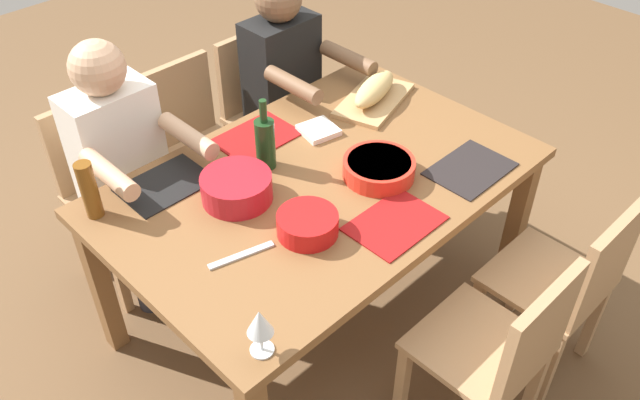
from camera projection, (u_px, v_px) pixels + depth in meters
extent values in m
plane|color=brown|center=(320.00, 308.00, 2.96)|extent=(8.00, 8.00, 0.00)
cube|color=brown|center=(320.00, 182.00, 2.49)|extent=(1.61, 1.06, 0.04)
cube|color=brown|center=(517.00, 221.00, 2.88)|extent=(0.07, 0.07, 0.70)
cube|color=brown|center=(101.00, 285.00, 2.59)|extent=(0.07, 0.07, 0.70)
cube|color=brown|center=(359.00, 135.00, 3.39)|extent=(0.07, 0.07, 0.70)
cube|color=#A87F56|center=(546.00, 279.00, 2.49)|extent=(0.40, 0.40, 0.03)
cube|color=#A87F56|center=(607.00, 264.00, 2.26)|extent=(0.38, 0.04, 0.40)
cube|color=#A87F56|center=(473.00, 318.00, 2.64)|extent=(0.04, 0.04, 0.42)
cube|color=#A87F56|center=(520.00, 274.00, 2.82)|extent=(0.04, 0.04, 0.42)
cube|color=#A87F56|center=(549.00, 368.00, 2.45)|extent=(0.04, 0.04, 0.42)
cube|color=#A87F56|center=(594.00, 318.00, 2.64)|extent=(0.04, 0.04, 0.42)
cube|color=#A87F56|center=(205.00, 157.00, 3.09)|extent=(0.40, 0.40, 0.03)
cube|color=#A87F56|center=(176.00, 103.00, 3.06)|extent=(0.38, 0.04, 0.40)
cube|color=#A87F56|center=(259.00, 194.00, 3.24)|extent=(0.04, 0.04, 0.42)
cube|color=#A87F56|center=(203.00, 227.00, 3.05)|extent=(0.04, 0.04, 0.42)
cube|color=#A87F56|center=(216.00, 164.00, 3.42)|extent=(0.04, 0.04, 0.42)
cube|color=#A87F56|center=(161.00, 194.00, 3.24)|extent=(0.04, 0.04, 0.42)
cube|color=#A87F56|center=(123.00, 199.00, 2.86)|extent=(0.40, 0.40, 0.03)
cube|color=#A87F56|center=(90.00, 141.00, 2.82)|extent=(0.38, 0.04, 0.40)
cube|color=#A87F56|center=(185.00, 237.00, 3.00)|extent=(0.04, 0.04, 0.42)
cube|color=#A87F56|center=(120.00, 275.00, 2.82)|extent=(0.04, 0.04, 0.42)
cube|color=#A87F56|center=(144.00, 203.00, 3.19)|extent=(0.04, 0.04, 0.42)
cube|color=#A87F56|center=(80.00, 237.00, 3.00)|extent=(0.04, 0.04, 0.42)
cylinder|color=#2D2D38|center=(175.00, 250.00, 2.92)|extent=(0.11, 0.11, 0.45)
cylinder|color=#2D2D38|center=(144.00, 269.00, 2.83)|extent=(0.11, 0.11, 0.45)
cube|color=white|center=(117.00, 151.00, 2.64)|extent=(0.34, 0.20, 0.55)
cylinder|color=tan|center=(188.00, 136.00, 2.51)|extent=(0.07, 0.30, 0.07)
cylinder|color=tan|center=(109.00, 174.00, 2.32)|extent=(0.07, 0.30, 0.07)
sphere|color=tan|center=(97.00, 68.00, 2.40)|extent=(0.21, 0.21, 0.21)
cube|color=#A87F56|center=(478.00, 346.00, 2.25)|extent=(0.40, 0.40, 0.03)
cube|color=#A87F56|center=(538.00, 336.00, 2.02)|extent=(0.38, 0.04, 0.40)
cube|color=#A87F56|center=(402.00, 384.00, 2.40)|extent=(0.04, 0.04, 0.42)
cube|color=#A87F56|center=(458.00, 332.00, 2.58)|extent=(0.04, 0.04, 0.42)
cube|color=#A87F56|center=(534.00, 385.00, 2.40)|extent=(0.04, 0.04, 0.42)
cube|color=#A87F56|center=(276.00, 120.00, 3.33)|extent=(0.40, 0.40, 0.03)
cube|color=#A87F56|center=(250.00, 70.00, 3.30)|extent=(0.38, 0.04, 0.40)
cube|color=#A87F56|center=(323.00, 157.00, 3.48)|extent=(0.04, 0.04, 0.42)
cube|color=#A87F56|center=(275.00, 185.00, 3.29)|extent=(0.04, 0.04, 0.42)
cube|color=#A87F56|center=(280.00, 131.00, 3.66)|extent=(0.04, 0.04, 0.42)
cube|color=#A87F56|center=(232.00, 156.00, 3.48)|extent=(0.04, 0.04, 0.42)
cylinder|color=#2D2D38|center=(317.00, 166.00, 3.39)|extent=(0.11, 0.11, 0.45)
cylinder|color=#2D2D38|center=(295.00, 180.00, 3.31)|extent=(0.11, 0.11, 0.45)
cube|color=black|center=(281.00, 74.00, 3.12)|extent=(0.34, 0.20, 0.55)
cylinder|color=brown|center=(348.00, 58.00, 2.98)|extent=(0.07, 0.30, 0.07)
cylinder|color=brown|center=(293.00, 85.00, 2.80)|extent=(0.07, 0.30, 0.07)
cylinder|color=red|center=(308.00, 224.00, 2.22)|extent=(0.21, 0.21, 0.08)
cylinder|color=#2D7028|center=(307.00, 219.00, 2.21)|extent=(0.19, 0.19, 0.03)
cylinder|color=#B21923|center=(237.00, 188.00, 2.35)|extent=(0.26, 0.26, 0.10)
cylinder|color=#669E33|center=(236.00, 181.00, 2.33)|extent=(0.23, 0.23, 0.03)
cylinder|color=red|center=(379.00, 168.00, 2.47)|extent=(0.27, 0.27, 0.07)
cylinder|color=orange|center=(379.00, 163.00, 2.45)|extent=(0.24, 0.24, 0.02)
cube|color=tan|center=(374.00, 100.00, 2.89)|extent=(0.45, 0.33, 0.02)
ellipsoid|color=tan|center=(374.00, 89.00, 2.85)|extent=(0.34, 0.20, 0.09)
cylinder|color=#193819|center=(265.00, 144.00, 2.47)|extent=(0.08, 0.08, 0.20)
cylinder|color=#193819|center=(263.00, 111.00, 2.38)|extent=(0.03, 0.03, 0.09)
cylinder|color=brown|center=(89.00, 190.00, 2.25)|extent=(0.06, 0.06, 0.22)
cylinder|color=silver|center=(262.00, 350.00, 1.87)|extent=(0.07, 0.07, 0.01)
cylinder|color=silver|center=(261.00, 341.00, 1.84)|extent=(0.01, 0.01, 0.07)
cone|color=silver|center=(260.00, 322.00, 1.79)|extent=(0.08, 0.08, 0.08)
cube|color=black|center=(470.00, 169.00, 2.52)|extent=(0.32, 0.23, 0.01)
cube|color=maroon|center=(256.00, 137.00, 2.68)|extent=(0.32, 0.23, 0.01)
cube|color=black|center=(165.00, 185.00, 2.44)|extent=(0.32, 0.23, 0.01)
cube|color=maroon|center=(395.00, 223.00, 2.28)|extent=(0.32, 0.23, 0.01)
cube|color=silver|center=(241.00, 255.00, 2.16)|extent=(0.23, 0.08, 0.01)
cube|color=white|center=(319.00, 130.00, 2.70)|extent=(0.17, 0.17, 0.02)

